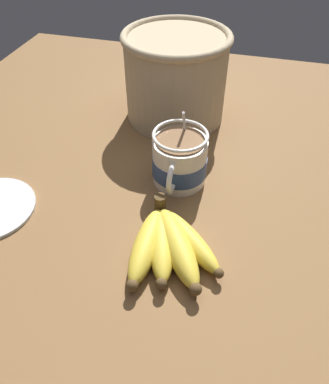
{
  "coord_description": "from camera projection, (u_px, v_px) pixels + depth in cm",
  "views": [
    {
      "loc": [
        46.56,
        7.97,
        49.88
      ],
      "look_at": [
        3.22,
        -3.64,
        7.67
      ],
      "focal_mm": 35.0,
      "sensor_mm": 36.0,
      "label": 1
    }
  ],
  "objects": [
    {
      "name": "table",
      "position": [
        189.0,
        208.0,
        0.67
      ],
      "size": [
        130.74,
        130.74,
        3.16
      ],
      "color": "brown",
      "rests_on": "ground"
    },
    {
      "name": "coffee_mug",
      "position": [
        179.0,
        161.0,
        0.68
      ],
      "size": [
        15.04,
        10.05,
        13.55
      ],
      "color": "white",
      "rests_on": "table"
    },
    {
      "name": "banana_bunch",
      "position": [
        168.0,
        244.0,
        0.57
      ],
      "size": [
        17.63,
        14.64,
        4.28
      ],
      "color": "#4C381E",
      "rests_on": "table"
    },
    {
      "name": "woven_basket",
      "position": [
        176.0,
        76.0,
        0.81
      ],
      "size": [
        22.87,
        22.87,
        18.89
      ],
      "color": "tan",
      "rests_on": "table"
    }
  ]
}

